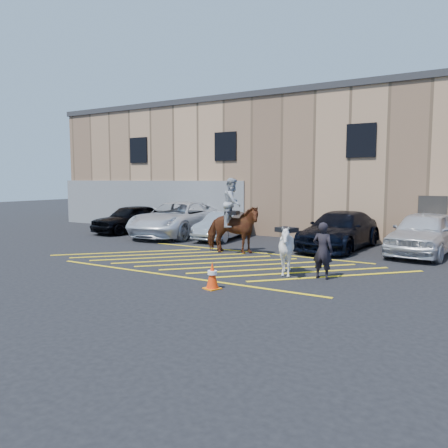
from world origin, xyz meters
The scene contains 12 objects.
ground centered at (0.00, 0.00, 0.00)m, with size 90.00×90.00×0.00m, color black.
car_black_suv centered at (-8.63, 4.67, 0.76)m, with size 1.78×4.44×1.51m, color black.
car_white_pickup centered at (-5.60, 4.86, 0.87)m, with size 2.87×6.23×1.73m, color silver.
car_silver_sedan centered at (-2.90, 4.84, 0.66)m, with size 1.39×4.00×1.32m, color #9AA1A8.
car_blue_suv centered at (2.73, 4.89, 0.77)m, with size 2.16×5.30×1.54m, color black.
car_white_suv centered at (5.91, 5.10, 0.84)m, with size 1.97×4.91×1.67m, color silver.
handler centered at (3.86, -0.86, 0.83)m, with size 0.60×0.40×1.65m, color black.
warehouse centered at (-0.01, 11.99, 3.65)m, with size 32.42×10.20×7.30m.
hatching_zone centered at (0.00, -0.30, 0.01)m, with size 12.60×5.12×0.01m.
mounted_bay centered at (-0.54, 1.60, 1.18)m, with size 2.38×1.45×2.93m.
saddled_white centered at (2.79, -1.01, 0.79)m, with size 1.69×1.78×1.56m.
traffic_cone centered at (1.74, -3.51, 0.37)m, with size 0.48×0.48×0.73m.
Camera 1 is at (7.74, -13.07, 2.89)m, focal length 35.00 mm.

